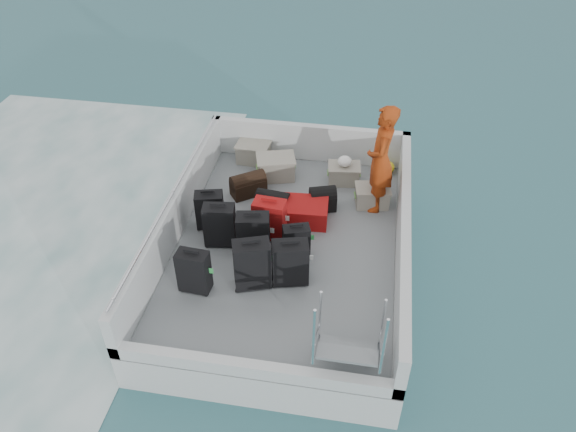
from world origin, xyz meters
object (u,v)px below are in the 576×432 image
object	(u,v)px
crate_0	(253,153)
suitcase_4	(253,235)
crate_2	(344,175)
passenger	(381,160)
suitcase_6	(290,263)
suitcase_7	(296,242)
suitcase_1	(220,226)
suitcase_2	(210,210)
suitcase_0	(194,272)
suitcase_8	(301,212)
crate_1	(276,168)
crate_3	(372,197)
suitcase_3	(252,265)
suitcase_5	(270,220)

from	to	relation	value
crate_0	suitcase_4	bearing A→B (deg)	-77.56
suitcase_4	crate_2	xyz separation A→B (m)	(1.16, 2.08, -0.20)
passenger	suitcase_6	bearing A→B (deg)	-27.50
suitcase_4	suitcase_7	distance (m)	0.64
suitcase_1	suitcase_2	xyz separation A→B (m)	(-0.26, 0.38, -0.04)
suitcase_0	suitcase_8	size ratio (longest dim) A/B	0.79
suitcase_6	crate_1	bearing A→B (deg)	91.15
suitcase_7	crate_1	size ratio (longest dim) A/B	0.87
suitcase_1	passenger	bearing A→B (deg)	22.70
suitcase_8	crate_0	size ratio (longest dim) A/B	1.50
crate_0	crate_3	distance (m)	2.43
suitcase_6	suitcase_1	bearing A→B (deg)	138.14
suitcase_3	crate_2	size ratio (longest dim) A/B	1.48
suitcase_3	suitcase_1	bearing A→B (deg)	111.79
crate_2	suitcase_6	bearing A→B (deg)	-101.57
suitcase_7	crate_3	distance (m)	1.80
crate_0	crate_3	xyz separation A→B (m)	(2.23, -0.97, -0.01)
crate_3	suitcase_8	bearing A→B (deg)	-151.38
suitcase_3	suitcase_4	distance (m)	0.66
suitcase_2	suitcase_1	bearing A→B (deg)	-68.62
crate_0	passenger	world-z (taller)	passenger
suitcase_5	suitcase_8	bearing A→B (deg)	53.75
suitcase_0	suitcase_1	world-z (taller)	suitcase_1
crate_2	passenger	world-z (taller)	passenger
suitcase_5	suitcase_8	world-z (taller)	suitcase_5
crate_3	crate_2	bearing A→B (deg)	132.10
suitcase_2	crate_2	size ratio (longest dim) A/B	1.21
suitcase_2	suitcase_8	distance (m)	1.45
suitcase_7	suitcase_3	bearing A→B (deg)	-144.12
suitcase_1	passenger	xyz separation A→B (m)	(2.29, 1.34, 0.57)
crate_1	suitcase_0	bearing A→B (deg)	-101.62
suitcase_1	crate_1	world-z (taller)	suitcase_1
suitcase_3	passenger	size ratio (longest dim) A/B	0.42
suitcase_3	crate_0	size ratio (longest dim) A/B	1.36
crate_1	suitcase_2	bearing A→B (deg)	-116.74
suitcase_3	crate_0	world-z (taller)	suitcase_3
suitcase_4	suitcase_8	size ratio (longest dim) A/B	0.83
suitcase_0	suitcase_5	bearing A→B (deg)	62.58
suitcase_7	crate_0	size ratio (longest dim) A/B	0.97
crate_0	suitcase_0	bearing A→B (deg)	-91.64
suitcase_3	suitcase_8	bearing A→B (deg)	55.01
suitcase_5	crate_2	distance (m)	1.94
crate_2	suitcase_7	bearing A→B (deg)	-104.40
suitcase_5	crate_3	xyz separation A→B (m)	(1.52, 1.08, -0.17)
suitcase_0	crate_3	size ratio (longest dim) A/B	1.26
suitcase_5	suitcase_7	world-z (taller)	suitcase_5
suitcase_2	suitcase_5	distance (m)	0.97
suitcase_2	suitcase_4	size ratio (longest dim) A/B	0.89
suitcase_5	passenger	world-z (taller)	passenger
suitcase_1	crate_3	world-z (taller)	suitcase_1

